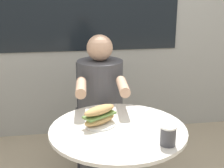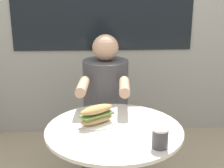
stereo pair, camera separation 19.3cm
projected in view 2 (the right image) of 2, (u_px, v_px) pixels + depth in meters
cafe_table at (114, 157)px, 1.84m from camera, size 0.79×0.79×0.71m
diner_chair at (105, 103)px, 2.73m from camera, size 0.41×0.41×0.87m
seated_diner at (106, 121)px, 2.40m from camera, size 0.38×0.63×1.17m
sandwich_on_plate at (97, 116)px, 1.83m from camera, size 0.22×0.18×0.12m
drink_cup at (160, 138)px, 1.56m from camera, size 0.08×0.08×0.11m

